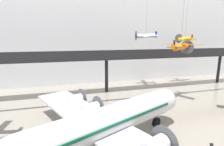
% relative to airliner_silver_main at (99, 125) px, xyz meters
% --- Properties ---
extents(hangar_back_wall, '(140.00, 3.00, 23.27)m').
position_rel_airliner_silver_main_xyz_m(hangar_back_wall, '(5.90, 29.71, 8.31)').
color(hangar_back_wall, silver).
rests_on(hangar_back_wall, ground).
extents(mezzanine_walkway, '(110.00, 3.20, 9.13)m').
position_rel_airliner_silver_main_xyz_m(mezzanine_walkway, '(5.90, 19.51, 4.17)').
color(mezzanine_walkway, black).
rests_on(mezzanine_walkway, ground).
extents(airliner_silver_main, '(23.27, 27.31, 9.17)m').
position_rel_airliner_silver_main_xyz_m(airliner_silver_main, '(0.00, 0.00, 0.00)').
color(airliner_silver_main, silver).
rests_on(airliner_silver_main, ground).
extents(suspended_plane_orange_highwing, '(6.06, 6.78, 10.95)m').
position_rel_airliner_silver_main_xyz_m(suspended_plane_orange_highwing, '(17.22, 11.51, 6.66)').
color(suspended_plane_orange_highwing, orange).
extents(suspended_plane_white_twin, '(5.24, 6.31, 8.65)m').
position_rel_airliner_silver_main_xyz_m(suspended_plane_white_twin, '(15.59, 21.92, 8.55)').
color(suspended_plane_white_twin, silver).
extents(suspended_plane_yellow_lowwing, '(6.38, 5.20, 9.30)m').
position_rel_airliner_silver_main_xyz_m(suspended_plane_yellow_lowwing, '(26.12, 21.90, 7.86)').
color(suspended_plane_yellow_lowwing, yellow).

